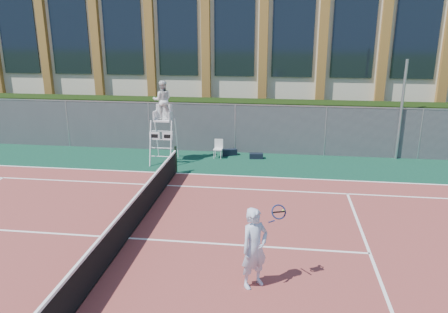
# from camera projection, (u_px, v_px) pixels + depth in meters

# --- Properties ---
(ground) EXTENTS (120.00, 120.00, 0.00)m
(ground) POSITION_uv_depth(u_px,v_px,m) (128.00, 239.00, 11.93)
(ground) COLOR #233814
(apron) EXTENTS (36.00, 20.00, 0.01)m
(apron) POSITION_uv_depth(u_px,v_px,m) (140.00, 223.00, 12.88)
(apron) COLOR #0B3425
(apron) RESTS_ON ground
(tennis_court) EXTENTS (23.77, 10.97, 0.02)m
(tennis_court) POSITION_uv_depth(u_px,v_px,m) (128.00, 239.00, 11.92)
(tennis_court) COLOR brown
(tennis_court) RESTS_ON apron
(tennis_net) EXTENTS (0.10, 11.30, 1.10)m
(tennis_net) POSITION_uv_depth(u_px,v_px,m) (127.00, 221.00, 11.77)
(tennis_net) COLOR black
(tennis_net) RESTS_ON ground
(fence) EXTENTS (40.00, 0.06, 2.20)m
(fence) POSITION_uv_depth(u_px,v_px,m) (192.00, 128.00, 19.96)
(fence) COLOR #595E60
(fence) RESTS_ON ground
(hedge) EXTENTS (40.00, 1.40, 2.20)m
(hedge) POSITION_uv_depth(u_px,v_px,m) (197.00, 122.00, 21.10)
(hedge) COLOR black
(hedge) RESTS_ON ground
(building) EXTENTS (45.00, 10.60, 8.22)m
(building) POSITION_uv_depth(u_px,v_px,m) (219.00, 49.00, 27.76)
(building) COLOR beige
(building) RESTS_ON ground
(steel_pole) EXTENTS (0.12, 0.12, 4.27)m
(steel_pole) POSITION_uv_depth(u_px,v_px,m) (401.00, 111.00, 18.44)
(steel_pole) COLOR #9EA0A5
(steel_pole) RESTS_ON ground
(umpire_chair) EXTENTS (0.97, 1.50, 3.49)m
(umpire_chair) POSITION_uv_depth(u_px,v_px,m) (162.00, 102.00, 17.98)
(umpire_chair) COLOR white
(umpire_chair) RESTS_ON ground
(plastic_chair) EXTENTS (0.40, 0.40, 0.81)m
(plastic_chair) POSITION_uv_depth(u_px,v_px,m) (218.00, 147.00, 19.11)
(plastic_chair) COLOR silver
(plastic_chair) RESTS_ON apron
(sports_bag_near) EXTENTS (0.70, 0.50, 0.28)m
(sports_bag_near) POSITION_uv_depth(u_px,v_px,m) (229.00, 152.00, 19.51)
(sports_bag_near) COLOR black
(sports_bag_near) RESTS_ON apron
(sports_bag_far) EXTENTS (0.61, 0.31, 0.23)m
(sports_bag_far) POSITION_uv_depth(u_px,v_px,m) (256.00, 156.00, 19.05)
(sports_bag_far) COLOR black
(sports_bag_far) RESTS_ON apron
(tennis_player) EXTENTS (1.08, 0.85, 1.86)m
(tennis_player) POSITION_uv_depth(u_px,v_px,m) (255.00, 248.00, 9.51)
(tennis_player) COLOR silver
(tennis_player) RESTS_ON tennis_court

